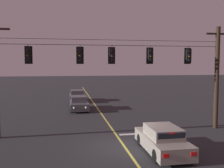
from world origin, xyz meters
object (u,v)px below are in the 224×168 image
at_px(traffic_light_leftmost, 28,55).
at_px(traffic_light_right_inner, 150,56).
at_px(car_waiting_near_lane, 162,140).
at_px(car_oncoming_lead, 79,103).
at_px(traffic_light_left_inner, 80,55).
at_px(traffic_light_centre, 112,55).
at_px(car_oncoming_trailing, 77,96).
at_px(traffic_light_rightmost, 189,56).

distance_m(traffic_light_leftmost, traffic_light_right_inner, 7.93).
height_order(traffic_light_right_inner, car_waiting_near_lane, traffic_light_right_inner).
relative_size(traffic_light_right_inner, car_oncoming_lead, 0.28).
relative_size(traffic_light_leftmost, car_oncoming_lead, 0.28).
bearing_deg(traffic_light_right_inner, traffic_light_leftmost, 180.00).
relative_size(traffic_light_left_inner, traffic_light_centre, 1.00).
relative_size(traffic_light_centre, car_oncoming_lead, 0.28).
bearing_deg(traffic_light_right_inner, car_oncoming_trailing, 105.77).
xyz_separation_m(traffic_light_rightmost, car_oncoming_trailing, (-7.10, 15.37, -4.53)).
xyz_separation_m(traffic_light_left_inner, car_oncoming_trailing, (0.38, 15.37, -4.53)).
bearing_deg(car_oncoming_trailing, traffic_light_right_inner, -74.23).
distance_m(traffic_light_left_inner, traffic_light_right_inner, 4.72).
bearing_deg(traffic_light_leftmost, traffic_light_centre, 0.00).
xyz_separation_m(traffic_light_left_inner, traffic_light_right_inner, (4.72, 0.00, 0.00)).
bearing_deg(traffic_light_left_inner, car_waiting_near_lane, -46.75).
xyz_separation_m(traffic_light_left_inner, traffic_light_rightmost, (7.48, 0.00, 0.00)).
distance_m(traffic_light_centre, car_oncoming_lead, 10.43).
relative_size(car_oncoming_lead, car_oncoming_trailing, 1.00).
bearing_deg(traffic_light_leftmost, traffic_light_rightmost, 0.00).
xyz_separation_m(traffic_light_centre, traffic_light_rightmost, (5.40, 0.00, 0.00)).
xyz_separation_m(traffic_light_leftmost, car_waiting_near_lane, (7.21, -4.25, -4.53)).
xyz_separation_m(traffic_light_centre, traffic_light_right_inner, (2.64, 0.00, 0.00)).
height_order(traffic_light_right_inner, car_oncoming_trailing, traffic_light_right_inner).
xyz_separation_m(car_oncoming_lead, car_oncoming_trailing, (0.06, 6.14, 0.00)).
bearing_deg(traffic_light_right_inner, traffic_light_rightmost, 0.00).
xyz_separation_m(traffic_light_leftmost, car_oncoming_lead, (3.54, 9.23, -4.53)).
height_order(traffic_light_right_inner, traffic_light_rightmost, same).
height_order(traffic_light_centre, traffic_light_rightmost, same).
height_order(traffic_light_leftmost, car_oncoming_lead, traffic_light_leftmost).
bearing_deg(traffic_light_centre, traffic_light_left_inner, 180.00).
relative_size(traffic_light_leftmost, traffic_light_left_inner, 1.00).
xyz_separation_m(traffic_light_right_inner, traffic_light_rightmost, (2.76, 0.00, 0.00)).
distance_m(traffic_light_centre, car_oncoming_trailing, 16.11).
bearing_deg(car_oncoming_lead, traffic_light_centre, -79.20).
height_order(traffic_light_centre, car_waiting_near_lane, traffic_light_centre).
bearing_deg(car_oncoming_trailing, traffic_light_leftmost, -103.16).
bearing_deg(car_oncoming_trailing, traffic_light_centre, -83.67).
bearing_deg(traffic_light_rightmost, traffic_light_right_inner, 180.00).
relative_size(traffic_light_rightmost, car_oncoming_lead, 0.28).
distance_m(traffic_light_right_inner, car_waiting_near_lane, 6.26).
relative_size(traffic_light_left_inner, car_waiting_near_lane, 0.28).
distance_m(traffic_light_right_inner, car_oncoming_lead, 11.18).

